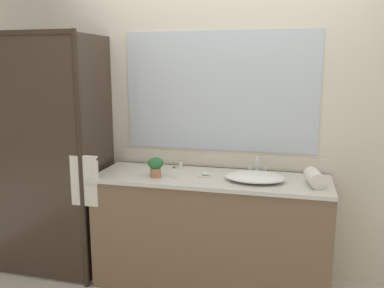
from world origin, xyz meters
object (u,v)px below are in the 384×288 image
at_px(sink_basin, 255,177).
at_px(rolled_towel_near_edge, 315,178).
at_px(soap_dish, 206,175).
at_px(potted_plant, 156,166).
at_px(amenity_bottle_conditioner, 181,165).
at_px(amenity_bottle_shampoo, 174,173).
at_px(faucet, 257,168).

distance_m(sink_basin, rolled_towel_near_edge, 0.42).
bearing_deg(rolled_towel_near_edge, sink_basin, 177.80).
bearing_deg(rolled_towel_near_edge, soap_dish, 177.34).
height_order(potted_plant, amenity_bottle_conditioner, potted_plant).
bearing_deg(sink_basin, rolled_towel_near_edge, -2.20).
bearing_deg(amenity_bottle_shampoo, amenity_bottle_conditioner, 95.41).
bearing_deg(amenity_bottle_conditioner, potted_plant, -113.12).
distance_m(soap_dish, amenity_bottle_conditioner, 0.31).
height_order(faucet, amenity_bottle_shampoo, faucet).
distance_m(faucet, potted_plant, 0.80).
bearing_deg(faucet, potted_plant, -159.98).
bearing_deg(faucet, sink_basin, -90.00).
distance_m(faucet, amenity_bottle_conditioner, 0.63).
height_order(faucet, potted_plant, potted_plant).
height_order(sink_basin, soap_dish, sink_basin).
xyz_separation_m(sink_basin, rolled_towel_near_edge, (0.42, -0.02, 0.03)).
xyz_separation_m(potted_plant, soap_dish, (0.37, 0.09, -0.07)).
xyz_separation_m(sink_basin, amenity_bottle_conditioner, (-0.63, 0.21, 0.01)).
distance_m(soap_dish, amenity_bottle_shampoo, 0.24).
xyz_separation_m(faucet, rolled_towel_near_edge, (0.42, -0.22, 0.01)).
relative_size(sink_basin, rolled_towel_near_edge, 1.98).
bearing_deg(sink_basin, potted_plant, -174.42).
distance_m(sink_basin, amenity_bottle_conditioner, 0.66).
relative_size(faucet, amenity_bottle_shampoo, 1.86).
bearing_deg(sink_basin, soap_dish, 176.83).
relative_size(sink_basin, amenity_bottle_shampoo, 4.91).
distance_m(potted_plant, amenity_bottle_shampoo, 0.15).
distance_m(amenity_bottle_shampoo, rolled_towel_near_edge, 1.03).
xyz_separation_m(soap_dish, amenity_bottle_shampoo, (-0.22, -0.09, 0.03)).
bearing_deg(soap_dish, amenity_bottle_shampoo, -157.09).
bearing_deg(soap_dish, amenity_bottle_conditioner, 143.15).
xyz_separation_m(potted_plant, amenity_bottle_shampoo, (0.15, -0.00, -0.04)).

